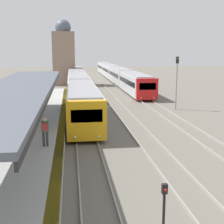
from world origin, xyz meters
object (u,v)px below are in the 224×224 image
(train_far, at_px, (115,73))
(person_on_platform, at_px, (45,129))
(train_near, at_px, (78,85))
(signal_post_near, at_px, (164,201))
(signal_mast_far, at_px, (177,77))

(train_far, bearing_deg, person_on_platform, -102.75)
(train_near, xyz_separation_m, signal_post_near, (2.17, -32.73, -0.67))
(signal_mast_far, bearing_deg, train_far, 93.22)
(person_on_platform, relative_size, signal_post_near, 0.98)
(person_on_platform, xyz_separation_m, train_far, (10.81, 47.80, -0.25))
(train_far, height_order, signal_post_near, train_far)
(signal_post_near, bearing_deg, train_near, 93.80)
(train_near, relative_size, signal_post_near, 26.38)
(person_on_platform, bearing_deg, train_far, 77.25)
(signal_post_near, bearing_deg, train_far, 83.64)
(train_far, bearing_deg, train_near, -110.35)
(train_near, xyz_separation_m, signal_mast_far, (10.18, -10.58, 1.78))
(signal_mast_far, bearing_deg, person_on_platform, -130.61)
(train_near, height_order, signal_post_near, train_near)
(signal_post_near, bearing_deg, signal_mast_far, 70.12)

